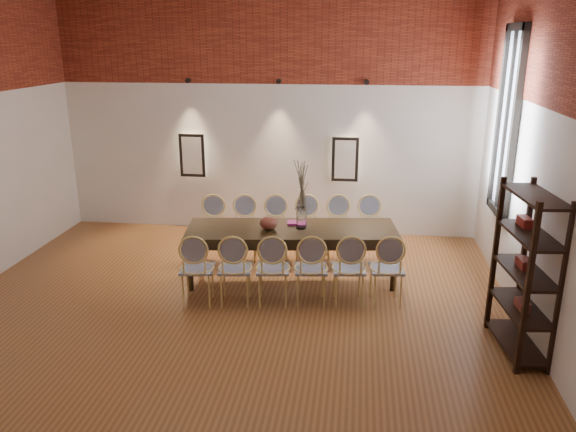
# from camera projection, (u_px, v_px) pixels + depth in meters

# --- Properties ---
(floor) EXTENTS (7.00, 7.00, 0.02)m
(floor) POSITION_uv_depth(u_px,v_px,m) (222.00, 326.00, 6.57)
(floor) COLOR #945C2F
(floor) RESTS_ON ground
(wall_back) EXTENTS (7.00, 0.10, 4.00)m
(wall_back) POSITION_uv_depth(u_px,v_px,m) (268.00, 114.00, 9.32)
(wall_back) COLOR silver
(wall_back) RESTS_ON ground
(wall_front) EXTENTS (7.00, 0.10, 4.00)m
(wall_front) POSITION_uv_depth(u_px,v_px,m) (25.00, 313.00, 2.61)
(wall_front) COLOR silver
(wall_front) RESTS_ON ground
(wall_right) EXTENTS (0.10, 7.00, 4.00)m
(wall_right) POSITION_uv_depth(u_px,v_px,m) (565.00, 167.00, 5.54)
(wall_right) COLOR silver
(wall_right) RESTS_ON ground
(brick_band_back) EXTENTS (7.00, 0.02, 1.50)m
(brick_band_back) POSITION_uv_depth(u_px,v_px,m) (267.00, 36.00, 8.87)
(brick_band_back) COLOR maroon
(brick_band_back) RESTS_ON ground
(niche_left) EXTENTS (0.36, 0.06, 0.66)m
(niche_left) POSITION_uv_depth(u_px,v_px,m) (193.00, 155.00, 9.59)
(niche_left) COLOR #FFEAC6
(niche_left) RESTS_ON wall_back
(niche_right) EXTENTS (0.36, 0.06, 0.66)m
(niche_right) POSITION_uv_depth(u_px,v_px,m) (345.00, 159.00, 9.28)
(niche_right) COLOR #FFEAC6
(niche_right) RESTS_ON wall_back
(spot_fixture_left) EXTENTS (0.08, 0.10, 0.08)m
(spot_fixture_left) POSITION_uv_depth(u_px,v_px,m) (188.00, 80.00, 9.18)
(spot_fixture_left) COLOR black
(spot_fixture_left) RESTS_ON wall_back
(spot_fixture_mid) EXTENTS (0.08, 0.10, 0.08)m
(spot_fixture_mid) POSITION_uv_depth(u_px,v_px,m) (279.00, 81.00, 9.00)
(spot_fixture_mid) COLOR black
(spot_fixture_mid) RESTS_ON wall_back
(spot_fixture_right) EXTENTS (0.08, 0.10, 0.08)m
(spot_fixture_right) POSITION_uv_depth(u_px,v_px,m) (367.00, 82.00, 8.84)
(spot_fixture_right) COLOR black
(spot_fixture_right) RESTS_ON wall_back
(window_glass) EXTENTS (0.02, 0.78, 2.38)m
(window_glass) POSITION_uv_depth(u_px,v_px,m) (508.00, 123.00, 7.39)
(window_glass) COLOR silver
(window_glass) RESTS_ON wall_right
(window_frame) EXTENTS (0.08, 0.90, 2.50)m
(window_frame) POSITION_uv_depth(u_px,v_px,m) (507.00, 123.00, 7.39)
(window_frame) COLOR black
(window_frame) RESTS_ON wall_right
(window_mullion) EXTENTS (0.06, 0.06, 2.40)m
(window_mullion) POSITION_uv_depth(u_px,v_px,m) (507.00, 123.00, 7.39)
(window_mullion) COLOR black
(window_mullion) RESTS_ON wall_right
(dining_table) EXTENTS (2.93, 1.26, 0.75)m
(dining_table) POSITION_uv_depth(u_px,v_px,m) (292.00, 254.00, 7.73)
(dining_table) COLOR #2F210F
(dining_table) RESTS_ON floor
(chair_near_a) EXTENTS (0.49, 0.49, 0.94)m
(chair_near_a) POSITION_uv_depth(u_px,v_px,m) (197.00, 268.00, 7.01)
(chair_near_a) COLOR #E4C773
(chair_near_a) RESTS_ON floor
(chair_near_b) EXTENTS (0.49, 0.49, 0.94)m
(chair_near_b) POSITION_uv_depth(u_px,v_px,m) (235.00, 268.00, 7.00)
(chair_near_b) COLOR #E4C773
(chair_near_b) RESTS_ON floor
(chair_near_c) EXTENTS (0.49, 0.49, 0.94)m
(chair_near_c) POSITION_uv_depth(u_px,v_px,m) (273.00, 268.00, 7.00)
(chair_near_c) COLOR #E4C773
(chair_near_c) RESTS_ON floor
(chair_near_d) EXTENTS (0.49, 0.49, 0.94)m
(chair_near_d) POSITION_uv_depth(u_px,v_px,m) (311.00, 268.00, 7.00)
(chair_near_d) COLOR #E4C773
(chair_near_d) RESTS_ON floor
(chair_near_e) EXTENTS (0.49, 0.49, 0.94)m
(chair_near_e) POSITION_uv_depth(u_px,v_px,m) (349.00, 269.00, 7.00)
(chair_near_e) COLOR #E4C773
(chair_near_e) RESTS_ON floor
(chair_near_f) EXTENTS (0.49, 0.49, 0.94)m
(chair_near_f) POSITION_uv_depth(u_px,v_px,m) (387.00, 269.00, 7.00)
(chair_near_f) COLOR #E4C773
(chair_near_f) RESTS_ON floor
(chair_far_a) EXTENTS (0.49, 0.49, 0.94)m
(chair_far_a) POSITION_uv_depth(u_px,v_px,m) (213.00, 230.00, 8.41)
(chair_far_a) COLOR #E4C773
(chair_far_a) RESTS_ON floor
(chair_far_b) EXTENTS (0.49, 0.49, 0.94)m
(chair_far_b) POSITION_uv_depth(u_px,v_px,m) (244.00, 230.00, 8.41)
(chair_far_b) COLOR #E4C773
(chair_far_b) RESTS_ON floor
(chair_far_c) EXTENTS (0.49, 0.49, 0.94)m
(chair_far_c) POSITION_uv_depth(u_px,v_px,m) (276.00, 230.00, 8.41)
(chair_far_c) COLOR #E4C773
(chair_far_c) RESTS_ON floor
(chair_far_d) EXTENTS (0.49, 0.49, 0.94)m
(chair_far_d) POSITION_uv_depth(u_px,v_px,m) (307.00, 230.00, 8.40)
(chair_far_d) COLOR #E4C773
(chair_far_d) RESTS_ON floor
(chair_far_e) EXTENTS (0.49, 0.49, 0.94)m
(chair_far_e) POSITION_uv_depth(u_px,v_px,m) (339.00, 230.00, 8.40)
(chair_far_e) COLOR #E4C773
(chair_far_e) RESTS_ON floor
(chair_far_f) EXTENTS (0.49, 0.49, 0.94)m
(chair_far_f) POSITION_uv_depth(u_px,v_px,m) (370.00, 230.00, 8.40)
(chair_far_f) COLOR #E4C773
(chair_far_f) RESTS_ON floor
(vase) EXTENTS (0.14, 0.14, 0.30)m
(vase) POSITION_uv_depth(u_px,v_px,m) (301.00, 218.00, 7.57)
(vase) COLOR silver
(vase) RESTS_ON dining_table
(dried_branches) EXTENTS (0.50, 0.50, 0.70)m
(dried_branches) POSITION_uv_depth(u_px,v_px,m) (302.00, 185.00, 7.44)
(dried_branches) COLOR #4E4632
(dried_branches) RESTS_ON vase
(bowl) EXTENTS (0.24, 0.24, 0.18)m
(bowl) POSITION_uv_depth(u_px,v_px,m) (269.00, 223.00, 7.54)
(bowl) COLOR brown
(bowl) RESTS_ON dining_table
(book) EXTENTS (0.28, 0.21, 0.03)m
(book) POSITION_uv_depth(u_px,v_px,m) (297.00, 223.00, 7.78)
(book) COLOR #901E6B
(book) RESTS_ON dining_table
(shelving_rack) EXTENTS (0.49, 1.04, 1.80)m
(shelving_rack) POSITION_uv_depth(u_px,v_px,m) (525.00, 272.00, 5.81)
(shelving_rack) COLOR black
(shelving_rack) RESTS_ON floor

